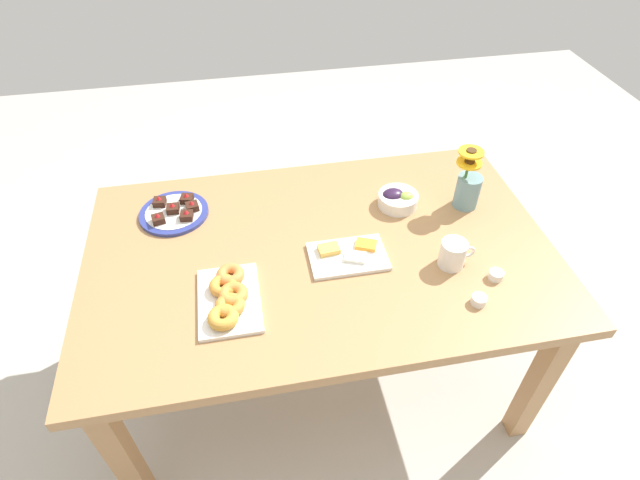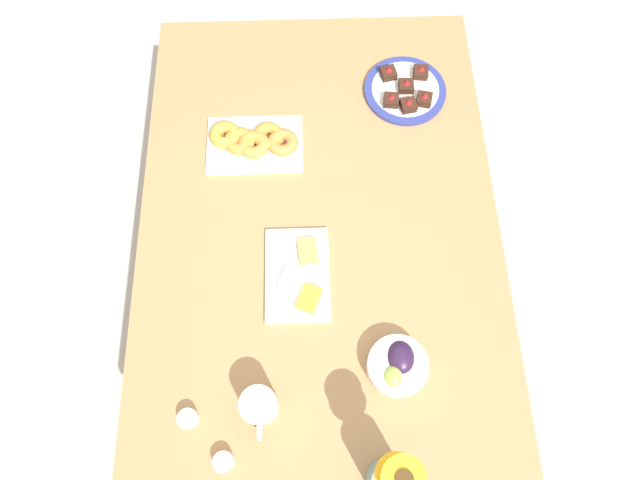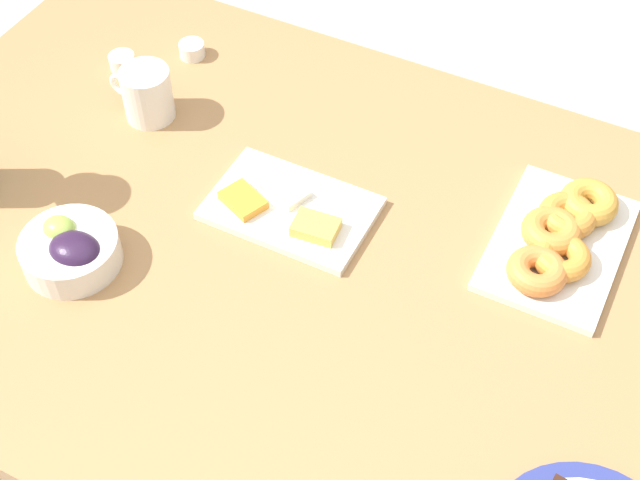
# 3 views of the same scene
# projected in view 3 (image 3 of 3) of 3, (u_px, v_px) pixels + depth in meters

# --- Properties ---
(ground_plane) EXTENTS (6.00, 6.00, 0.00)m
(ground_plane) POSITION_uv_depth(u_px,v_px,m) (320.00, 471.00, 1.94)
(ground_plane) COLOR #B7B2A8
(dining_table) EXTENTS (1.60, 1.00, 0.74)m
(dining_table) POSITION_uv_depth(u_px,v_px,m) (320.00, 290.00, 1.43)
(dining_table) COLOR #A87A4C
(dining_table) RESTS_ON ground_plane
(coffee_mug) EXTENTS (0.12, 0.09, 0.10)m
(coffee_mug) POSITION_uv_depth(u_px,v_px,m) (147.00, 93.00, 1.54)
(coffee_mug) COLOR white
(coffee_mug) RESTS_ON dining_table
(grape_bowl) EXTENTS (0.15, 0.15, 0.07)m
(grape_bowl) POSITION_uv_depth(u_px,v_px,m) (71.00, 250.00, 1.34)
(grape_bowl) COLOR white
(grape_bowl) RESTS_ON dining_table
(cheese_platter) EXTENTS (0.26, 0.17, 0.03)m
(cheese_platter) POSITION_uv_depth(u_px,v_px,m) (289.00, 208.00, 1.42)
(cheese_platter) COLOR white
(cheese_platter) RESTS_ON dining_table
(croissant_platter) EXTENTS (0.19, 0.28, 0.05)m
(croissant_platter) POSITION_uv_depth(u_px,v_px,m) (560.00, 238.00, 1.36)
(croissant_platter) COLOR white
(croissant_platter) RESTS_ON dining_table
(jam_cup_honey) EXTENTS (0.05, 0.05, 0.03)m
(jam_cup_honey) POSITION_uv_depth(u_px,v_px,m) (122.00, 61.00, 1.65)
(jam_cup_honey) COLOR white
(jam_cup_honey) RESTS_ON dining_table
(jam_cup_berry) EXTENTS (0.05, 0.05, 0.03)m
(jam_cup_berry) POSITION_uv_depth(u_px,v_px,m) (192.00, 49.00, 1.67)
(jam_cup_berry) COLOR white
(jam_cup_berry) RESTS_ON dining_table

